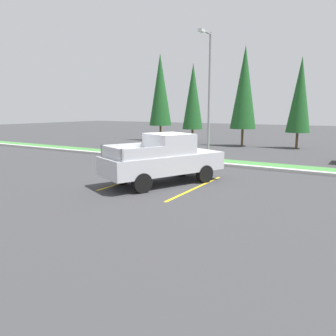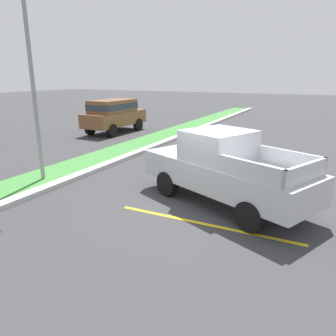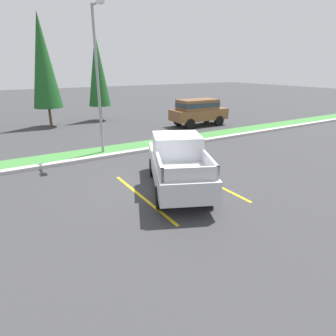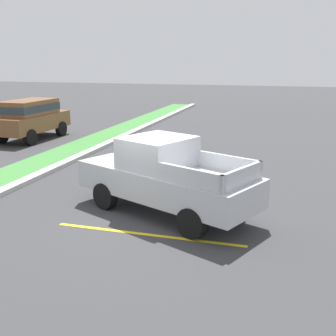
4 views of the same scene
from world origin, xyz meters
TOP-DOWN VIEW (x-y plane):
  - ground_plane at (0.00, 0.00)m, footprint 120.00×120.00m
  - parking_line_near at (-1.05, -0.48)m, footprint 0.12×4.80m
  - parking_line_far at (2.05, -0.48)m, footprint 0.12×4.80m
  - curb_strip at (0.00, 5.00)m, footprint 56.00×0.40m
  - grass_median at (0.00, 6.10)m, footprint 56.00×1.80m
  - pickup_truck_main at (0.52, -0.43)m, footprint 3.87×5.53m
  - suv_distant at (8.94, 9.44)m, footprint 4.66×2.08m
  - street_light at (-0.29, 5.75)m, footprint 0.24×1.49m
  - cypress_tree_center at (-1.27, 15.28)m, footprint 2.17×2.17m
  - cypress_tree_right_inner at (3.08, 15.90)m, footprint 1.87×1.87m

SIDE VIEW (x-z plane):
  - ground_plane at x=0.00m, z-range 0.00..0.00m
  - parking_line_near at x=-1.05m, z-range 0.00..0.01m
  - parking_line_far at x=2.05m, z-range 0.00..0.01m
  - grass_median at x=0.00m, z-range 0.00..0.06m
  - curb_strip at x=0.00m, z-range 0.00..0.15m
  - pickup_truck_main at x=0.52m, z-range -0.01..2.09m
  - suv_distant at x=8.94m, z-range 0.19..2.29m
  - cypress_tree_right_inner at x=3.08m, z-range 0.64..7.84m
  - street_light at x=-0.29m, z-range 0.56..7.95m
  - cypress_tree_center at x=-1.27m, z-range 0.74..9.10m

